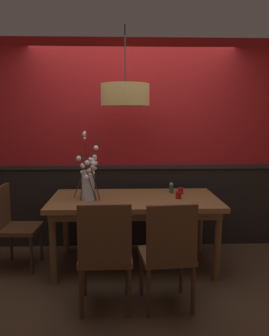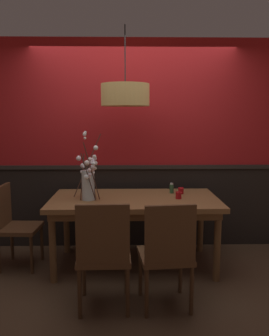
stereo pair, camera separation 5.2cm
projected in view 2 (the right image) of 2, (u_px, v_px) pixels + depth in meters
The scene contains 12 objects.
ground_plane at pixel (134, 265), 3.95m from camera, with size 24.00×24.00×0.00m, color #422D1E.
back_wall at pixel (133, 146), 4.43m from camera, with size 4.76×0.14×2.61m.
dining_table at pixel (134, 205), 3.85m from camera, with size 1.83×0.98×0.78m.
chair_near_side_right at pixel (167, 251), 2.96m from camera, with size 0.48×0.48×0.96m.
chair_near_side_left at pixel (104, 251), 2.94m from camera, with size 0.47×0.45×0.97m.
chair_head_west_end at pixel (13, 222), 3.84m from camera, with size 0.43×0.45×0.92m.
chair_far_side_right at pixel (151, 201), 4.77m from camera, with size 0.43×0.42×0.92m.
vase_with_blossoms at pixel (88, 181), 3.71m from camera, with size 0.31×0.51×0.72m.
candle_holder_nearer_center at pixel (179, 195), 3.79m from camera, with size 0.07×0.07×0.08m.
candle_holder_nearer_edge at pixel (181, 191), 4.03m from camera, with size 0.07×0.07×0.07m.
condiment_bottle at pixel (172, 188), 4.07m from camera, with size 0.05×0.05×0.12m.
pendant_lamp at pixel (125, 95), 3.71m from camera, with size 0.52×0.52×0.84m.
Camera 2 is at (-0.08, -3.75, 1.66)m, focal length 37.31 mm.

